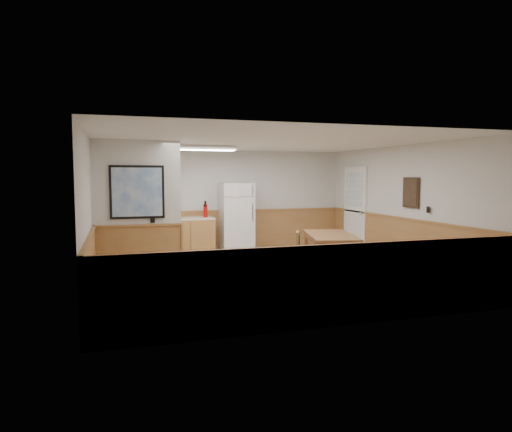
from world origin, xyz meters
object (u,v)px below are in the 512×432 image
object	(u,v)px
soap_bottle	(130,214)
fire_extinguisher	(205,210)
refrigerator	(236,218)
dining_bench	(393,251)
dining_chair	(303,251)
dining_table	(330,239)

from	to	relation	value
soap_bottle	fire_extinguisher	bearing A→B (deg)	-1.51
refrigerator	dining_bench	size ratio (longest dim) A/B	1.16
refrigerator	fire_extinguisher	bearing A→B (deg)	178.92
dining_chair	fire_extinguisher	xyz separation A→B (m)	(-1.27, 2.92, 0.58)
fire_extinguisher	refrigerator	bearing A→B (deg)	-26.73
dining_bench	fire_extinguisher	world-z (taller)	fire_extinguisher
dining_bench	dining_table	bearing A→B (deg)	-171.16
dining_chair	fire_extinguisher	world-z (taller)	fire_extinguisher
dining_table	soap_bottle	size ratio (longest dim) A/B	8.48
dining_bench	soap_bottle	distance (m)	5.83
fire_extinguisher	dining_chair	bearing A→B (deg)	-91.13
refrigerator	dining_chair	xyz separation A→B (m)	(0.52, -2.89, -0.36)
dining_chair	soap_bottle	size ratio (longest dim) A/B	3.94
dining_table	fire_extinguisher	size ratio (longest dim) A/B	4.72
soap_bottle	dining_bench	bearing A→B (deg)	-27.78
dining_bench	soap_bottle	world-z (taller)	soap_bottle
fire_extinguisher	soap_bottle	distance (m)	1.74
dining_chair	soap_bottle	world-z (taller)	soap_bottle
dining_table	fire_extinguisher	world-z (taller)	fire_extinguisher
refrigerator	soap_bottle	bearing A→B (deg)	179.27
refrigerator	dining_chair	bearing A→B (deg)	-78.87
refrigerator	fire_extinguisher	size ratio (longest dim) A/B	4.41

